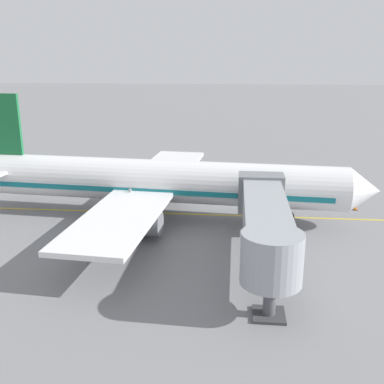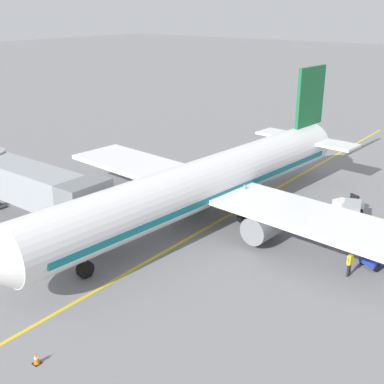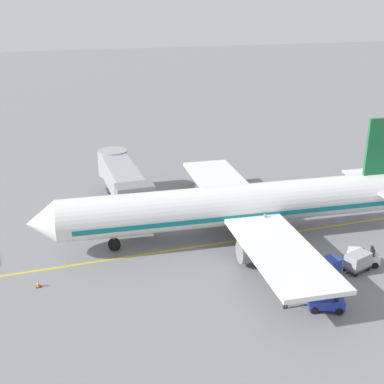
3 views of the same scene
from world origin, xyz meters
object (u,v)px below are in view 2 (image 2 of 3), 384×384
at_px(baggage_tug_lead, 379,255).
at_px(baggage_tug_trailing, 347,207).
at_px(parked_airliner, 207,183).
at_px(baggage_cart_second_in_train, 352,211).
at_px(baggage_cart_front, 338,223).
at_px(safety_cone_nose_left, 36,359).
at_px(jet_bridge, 28,184).
at_px(ground_crew_wing_walker, 350,262).

distance_m(baggage_tug_lead, baggage_tug_trailing, 8.14).
bearing_deg(parked_airliner, baggage_tug_lead, -174.31).
bearing_deg(baggage_tug_lead, parked_airliner, 5.69).
distance_m(baggage_tug_lead, baggage_cart_second_in_train, 6.86).
distance_m(baggage_cart_front, safety_cone_nose_left, 22.76).
height_order(jet_bridge, safety_cone_nose_left, jet_bridge).
xyz_separation_m(parked_airliner, ground_crew_wing_walker, (-11.93, 1.28, -2.23)).
relative_size(parked_airliner, jet_bridge, 2.52).
relative_size(baggage_tug_trailing, ground_crew_wing_walker, 1.64).
distance_m(baggage_tug_lead, ground_crew_wing_walker, 2.77).
xyz_separation_m(parked_airliner, baggage_tug_trailing, (-8.17, -7.88, -2.47)).
height_order(jet_bridge, baggage_tug_lead, jet_bridge).
relative_size(parked_airliner, baggage_tug_lead, 13.50).
xyz_separation_m(jet_bridge, baggage_cart_front, (-19.01, -12.78, -2.51)).
bearing_deg(parked_airliner, jet_bridge, 41.80).
distance_m(ground_crew_wing_walker, safety_cone_nose_left, 18.91).
height_order(baggage_tug_trailing, safety_cone_nose_left, baggage_tug_trailing).
relative_size(baggage_tug_lead, baggage_cart_front, 0.93).
xyz_separation_m(jet_bridge, baggage_tug_trailing, (-18.10, -16.76, -2.74)).
xyz_separation_m(baggage_tug_lead, ground_crew_wing_walker, (1.01, 2.57, 0.24)).
relative_size(parked_airliner, safety_cone_nose_left, 63.31).
bearing_deg(baggage_cart_front, parked_airliner, 23.22).
bearing_deg(ground_crew_wing_walker, baggage_cart_front, -61.18).
height_order(parked_airliner, baggage_tug_trailing, parked_airliner).
height_order(baggage_tug_lead, safety_cone_nose_left, baggage_tug_lead).
bearing_deg(baggage_tug_trailing, baggage_cart_second_in_train, 127.74).
xyz_separation_m(parked_airliner, baggage_cart_front, (-9.09, -3.90, -2.24)).
relative_size(jet_bridge, safety_cone_nose_left, 25.13).
height_order(baggage_tug_trailing, baggage_cart_second_in_train, baggage_tug_trailing).
height_order(jet_bridge, ground_crew_wing_walker, jet_bridge).
xyz_separation_m(baggage_tug_lead, baggage_cart_second_in_train, (3.99, -5.57, 0.24)).
height_order(jet_bridge, baggage_cart_second_in_train, jet_bridge).
distance_m(parked_airliner, baggage_tug_trailing, 11.62).
height_order(baggage_tug_lead, baggage_cart_front, baggage_tug_lead).
xyz_separation_m(ground_crew_wing_walker, safety_cone_nose_left, (8.56, 16.85, -0.66)).
bearing_deg(baggage_cart_front, safety_cone_nose_left, 75.46).
distance_m(jet_bridge, baggage_cart_second_in_train, 24.71).
relative_size(baggage_tug_lead, baggage_tug_trailing, 1.00).
xyz_separation_m(jet_bridge, baggage_cart_second_in_train, (-18.88, -15.74, -2.51)).
relative_size(jet_bridge, ground_crew_wing_walker, 8.77).
bearing_deg(safety_cone_nose_left, baggage_cart_second_in_train, -102.59).
distance_m(baggage_cart_front, ground_crew_wing_walker, 5.91).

